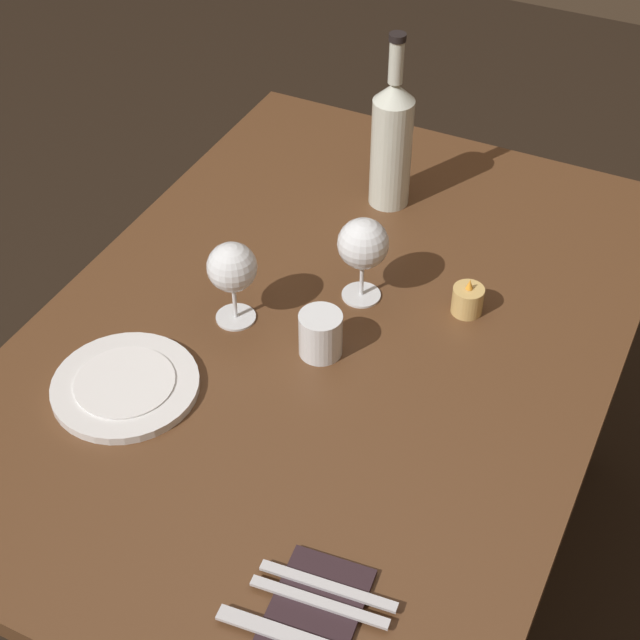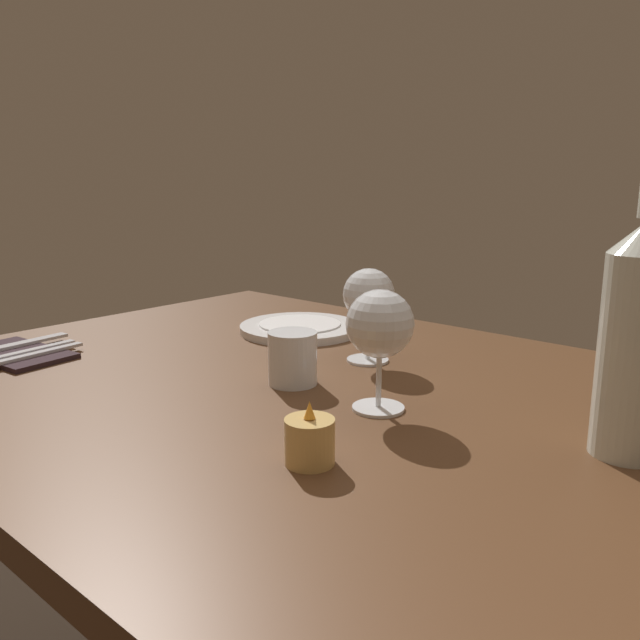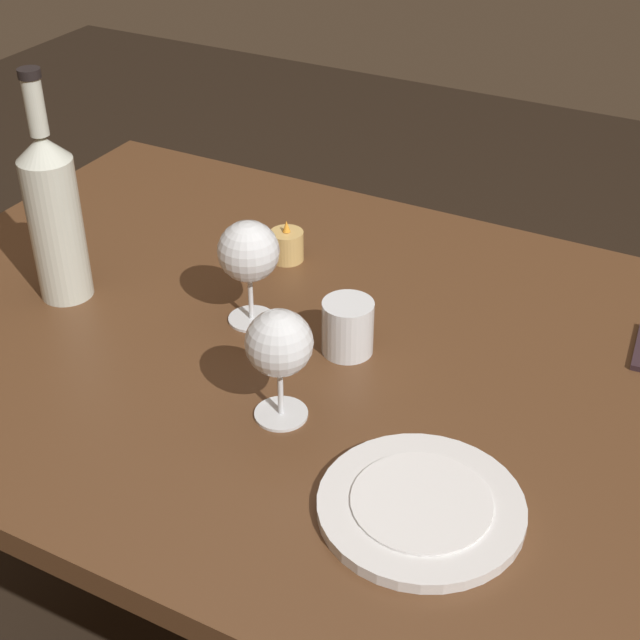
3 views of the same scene
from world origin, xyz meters
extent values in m
cube|color=#56351E|center=(0.00, 0.00, 0.72)|extent=(1.30, 0.90, 0.04)
cylinder|color=#412816|center=(0.58, -0.38, 0.35)|extent=(0.06, 0.06, 0.70)
cylinder|color=white|center=(0.04, -0.15, 0.74)|extent=(0.07, 0.07, 0.00)
cylinder|color=white|center=(0.04, -0.15, 0.78)|extent=(0.01, 0.01, 0.07)
sphere|color=white|center=(0.04, -0.15, 0.85)|extent=(0.08, 0.08, 0.08)
cylinder|color=maroon|center=(0.04, -0.15, 0.84)|extent=(0.06, 0.06, 0.02)
cylinder|color=white|center=(-0.10, 0.01, 0.74)|extent=(0.07, 0.07, 0.00)
cylinder|color=white|center=(-0.10, 0.01, 0.78)|extent=(0.01, 0.01, 0.07)
sphere|color=white|center=(-0.10, 0.01, 0.85)|extent=(0.08, 0.08, 0.08)
cylinder|color=maroon|center=(-0.10, 0.01, 0.84)|extent=(0.07, 0.07, 0.01)
cylinder|color=silver|center=(-0.38, -0.05, 0.85)|extent=(0.08, 0.08, 0.21)
cylinder|color=white|center=(0.05, 0.01, 0.78)|extent=(0.07, 0.07, 0.08)
cylinder|color=silver|center=(0.05, 0.01, 0.76)|extent=(0.06, 0.06, 0.03)
cylinder|color=#DBB266|center=(-0.14, 0.19, 0.76)|extent=(0.05, 0.05, 0.05)
cylinder|color=white|center=(-0.14, 0.19, 0.76)|extent=(0.04, 0.04, 0.03)
cone|color=#F99E2D|center=(-0.14, 0.19, 0.80)|extent=(0.01, 0.01, 0.02)
cylinder|color=white|center=(0.25, -0.22, 0.75)|extent=(0.22, 0.22, 0.01)
cylinder|color=white|center=(0.25, -0.22, 0.76)|extent=(0.15, 0.15, 0.00)
cube|color=#2D1E23|center=(0.48, 0.21, 0.74)|extent=(0.20, 0.13, 0.01)
cube|color=silver|center=(0.46, 0.21, 0.75)|extent=(0.03, 0.18, 0.00)
cube|color=silver|center=(0.43, 0.21, 0.75)|extent=(0.03, 0.18, 0.00)
cube|color=silver|center=(0.51, 0.21, 0.75)|extent=(0.04, 0.21, 0.00)
camera|label=1|loc=(1.04, 0.49, 1.80)|focal=54.45mm
camera|label=2|loc=(-0.56, 0.64, 1.03)|focal=36.54mm
camera|label=3|loc=(0.49, -0.90, 1.47)|focal=52.20mm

